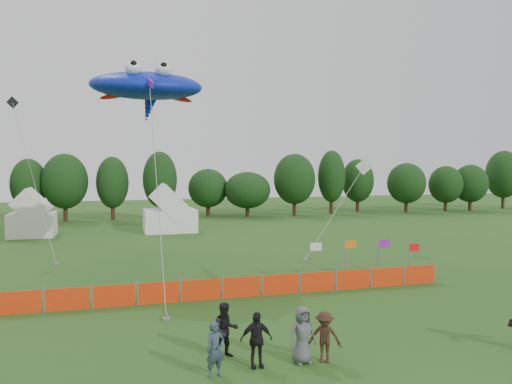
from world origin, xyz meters
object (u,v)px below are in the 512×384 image
object	(u,v)px
spectator_b	(226,330)
spectator_e	(302,335)
tent_right	(170,213)
spectator_d	(256,340)
barrier_fence	(241,287)
tent_left	(32,217)
spectator_c	(325,337)
spectator_a	(215,349)
stingray_kite	(147,88)

from	to	relation	value
spectator_b	spectator_e	distance (m)	2.57
tent_right	spectator_d	distance (m)	33.90
barrier_fence	spectator_d	distance (m)	8.51
tent_left	spectator_e	world-z (taller)	tent_left
tent_left	spectator_c	xyz separation A→B (m)	(13.65, -34.37, -0.93)
barrier_fence	spectator_b	size ratio (longest dim) A/B	11.90
spectator_c	spectator_d	bearing A→B (deg)	-158.10
spectator_a	tent_right	bearing A→B (deg)	69.19
spectator_c	barrier_fence	bearing A→B (deg)	121.89
tent_right	spectator_d	bearing A→B (deg)	-91.71
spectator_b	tent_left	bearing A→B (deg)	105.49
tent_right	spectator_a	bearing A→B (deg)	-94.03
spectator_b	stingray_kite	distance (m)	18.45
tent_right	barrier_fence	xyz separation A→B (m)	(0.65, -25.54, -1.29)
spectator_a	stingray_kite	distance (m)	19.65
spectator_d	spectator_a	bearing A→B (deg)	-163.95
spectator_a	spectator_d	world-z (taller)	spectator_d
spectator_c	spectator_d	size ratio (longest dim) A/B	0.94
tent_right	spectator_c	size ratio (longest dim) A/B	2.99
tent_left	tent_right	distance (m)	12.41
spectator_d	spectator_e	size ratio (longest dim) A/B	0.96
spectator_e	spectator_a	bearing A→B (deg)	178.31
spectator_d	spectator_e	world-z (taller)	spectator_e
spectator_c	spectator_e	world-z (taller)	spectator_e
barrier_fence	spectator_c	size ratio (longest dim) A/B	13.06
tent_right	spectator_a	distance (m)	34.33
tent_right	barrier_fence	size ratio (longest dim) A/B	0.23
tent_right	spectator_d	size ratio (longest dim) A/B	2.81
spectator_b	spectator_e	xyz separation A→B (m)	(2.30, -1.17, 0.01)
spectator_d	tent_right	bearing A→B (deg)	89.96
tent_right	spectator_e	world-z (taller)	tent_right
spectator_c	spectator_b	bearing A→B (deg)	-175.65
spectator_e	tent_left	bearing A→B (deg)	103.80
barrier_fence	spectator_c	distance (m)	8.60
spectator_d	barrier_fence	bearing A→B (deg)	80.41
spectator_a	spectator_d	distance (m)	1.44
stingray_kite	spectator_a	bearing A→B (deg)	-87.20
spectator_c	tent_left	bearing A→B (deg)	139.55
tent_left	spectator_a	size ratio (longest dim) A/B	2.35
spectator_a	tent_left	bearing A→B (deg)	89.38
barrier_fence	spectator_b	xyz separation A→B (m)	(-2.41, -7.26, 0.42)
tent_right	spectator_d	world-z (taller)	tent_right
barrier_fence	stingray_kite	world-z (taller)	stingray_kite
tent_left	stingray_kite	xyz separation A→B (m)	(9.18, -17.81, 9.43)
tent_right	spectator_b	xyz separation A→B (m)	(-1.77, -32.80, -0.87)
spectator_b	spectator_c	size ratio (longest dim) A/B	1.10
stingray_kite	spectator_c	bearing A→B (deg)	-74.88
tent_right	spectator_c	xyz separation A→B (m)	(1.25, -34.11, -0.95)
spectator_c	spectator_e	bearing A→B (deg)	-163.68
barrier_fence	spectator_c	bearing A→B (deg)	-86.00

